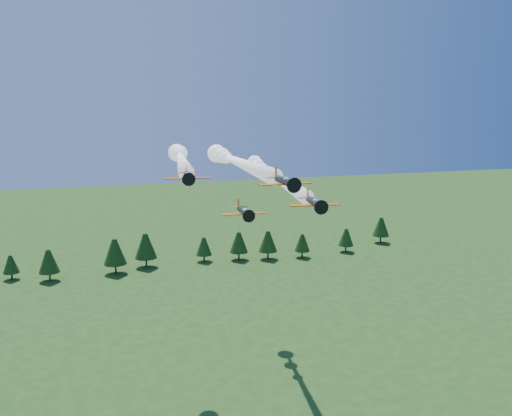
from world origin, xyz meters
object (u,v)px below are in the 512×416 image
object	(u,v)px
plane_left	(181,158)
plane_right	(273,175)
plane_slot	(243,211)
plane_lead	(236,161)

from	to	relation	value
plane_left	plane_right	xyz separation A→B (m)	(21.29, 9.54, -5.17)
plane_slot	plane_lead	bearing A→B (deg)	85.70
plane_right	plane_slot	bearing A→B (deg)	-111.64
plane_right	plane_slot	size ratio (longest dim) A/B	7.25
plane_lead	plane_slot	distance (m)	11.20
plane_lead	plane_left	distance (m)	11.50
plane_right	plane_lead	bearing A→B (deg)	-120.04
plane_right	plane_left	bearing A→B (deg)	-149.54
plane_left	plane_right	bearing A→B (deg)	30.67
plane_left	plane_slot	size ratio (longest dim) A/B	5.12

